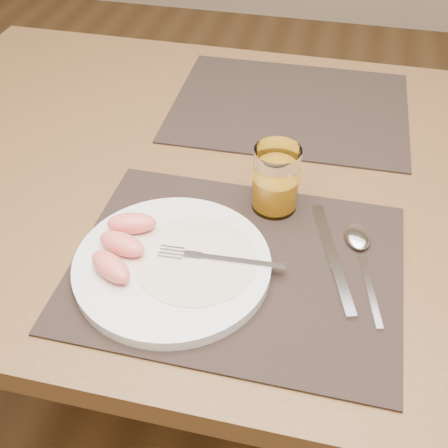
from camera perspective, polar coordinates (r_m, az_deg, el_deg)
ground at (r=1.52m, az=2.16°, el=-17.88°), size 5.00×5.00×0.00m
table at (r=1.00m, az=3.13°, el=1.49°), size 1.40×0.90×0.75m
placemat_near at (r=0.78m, az=1.31°, el=-4.21°), size 0.45×0.35×0.00m
placemat_far at (r=1.13m, az=6.70°, el=11.77°), size 0.46×0.36×0.00m
plate at (r=0.77m, az=-5.27°, el=-4.17°), size 0.27×0.27×0.02m
plate_dressing at (r=0.76m, az=-2.94°, el=-3.57°), size 0.17×0.17×0.00m
fork at (r=0.76m, az=-1.44°, el=-3.45°), size 0.18×0.03×0.00m
knife at (r=0.79m, az=11.26°, el=-4.19°), size 0.08×0.21×0.01m
spoon at (r=0.82m, az=13.57°, el=-1.98°), size 0.06×0.19×0.01m
juice_glass at (r=0.84m, az=5.27°, el=4.25°), size 0.07×0.07×0.11m
grapefruit_wedges at (r=0.78m, az=-10.35°, el=-2.01°), size 0.08×0.14×0.03m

